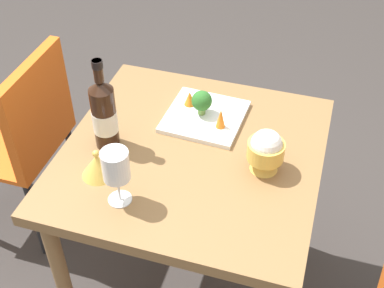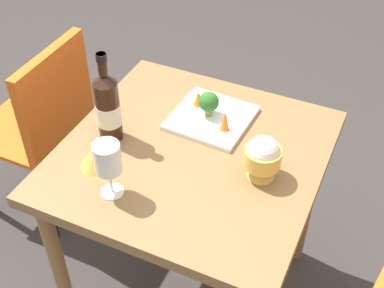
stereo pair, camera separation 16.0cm
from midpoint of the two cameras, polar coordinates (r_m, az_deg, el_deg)
ground_plane at (r=2.19m, az=-2.16°, el=-15.58°), size 8.00×8.00×0.00m
dining_table at (r=1.69m, az=-2.71°, el=-3.50°), size 0.79×0.79×0.75m
chair_by_wall at (r=2.16m, az=-19.68°, el=1.31°), size 0.40×0.40×0.85m
wine_bottle at (r=1.60m, az=-12.45°, el=3.12°), size 0.08×0.08×0.31m
wine_glass at (r=1.41m, az=-11.59°, el=-2.61°), size 0.08×0.08×0.18m
rice_bowl at (r=1.51m, az=5.12°, el=-0.83°), size 0.11×0.11×0.14m
rice_bowl_lid at (r=1.55m, az=-13.23°, el=-2.38°), size 0.10×0.10×0.09m
serving_plate at (r=1.73m, az=-1.22°, el=2.92°), size 0.26×0.26×0.02m
broccoli_floret at (r=1.70m, az=-1.60°, el=4.60°), size 0.07×0.07×0.09m
carrot_garnish_left at (r=1.76m, az=-2.86°, el=4.94°), size 0.04×0.04×0.05m
carrot_garnish_right at (r=1.66m, az=0.42°, el=2.74°), size 0.03×0.03×0.07m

